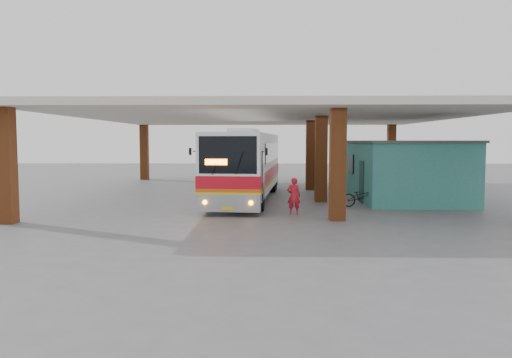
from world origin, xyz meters
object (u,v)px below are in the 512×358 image
at_px(coach_bus, 246,165).
at_px(motorcycle, 362,197).
at_px(pedestrian, 294,196).
at_px(red_chair, 336,187).

relative_size(coach_bus, motorcycle, 6.80).
xyz_separation_m(motorcycle, pedestrian, (-3.31, -2.41, 0.28)).
height_order(coach_bus, motorcycle, coach_bus).
height_order(coach_bus, red_chair, coach_bus).
bearing_deg(pedestrian, coach_bus, -65.83).
distance_m(motorcycle, red_chair, 6.64).
relative_size(pedestrian, red_chair, 2.09).
xyz_separation_m(coach_bus, red_chair, (5.25, 3.69, -1.49)).
distance_m(motorcycle, pedestrian, 4.10).
bearing_deg(pedestrian, motorcycle, -142.39).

